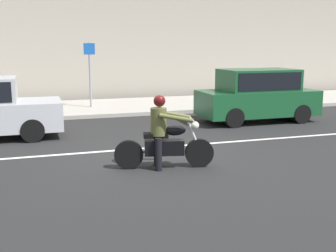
% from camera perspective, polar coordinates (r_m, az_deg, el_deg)
% --- Properties ---
extents(ground_plane, '(80.00, 80.00, 0.00)m').
position_cam_1_polar(ground_plane, '(9.96, -1.98, -4.24)').
color(ground_plane, '#242424').
extents(sidewalk_slab, '(40.00, 4.40, 0.14)m').
position_cam_1_polar(sidewalk_slab, '(17.63, -9.04, 2.50)').
color(sidewalk_slab, '#A8A399').
rests_on(sidewalk_slab, ground_plane).
extents(lane_marking_stripe, '(18.00, 0.14, 0.01)m').
position_cam_1_polar(lane_marking_stripe, '(10.60, -8.51, -3.40)').
color(lane_marking_stripe, silver).
rests_on(lane_marking_stripe, ground_plane).
extents(motorcycle_with_rider_olive, '(2.11, 0.80, 1.58)m').
position_cam_1_polar(motorcycle_with_rider_olive, '(8.96, -0.59, -1.69)').
color(motorcycle_with_rider_olive, black).
rests_on(motorcycle_with_rider_olive, ground_plane).
extents(parked_hatchback_forest_green, '(4.03, 1.76, 1.80)m').
position_cam_1_polar(parked_hatchback_forest_green, '(14.78, 12.03, 4.19)').
color(parked_hatchback_forest_green, '#164C28').
rests_on(parked_hatchback_forest_green, ground_plane).
extents(street_sign_post, '(0.44, 0.08, 2.57)m').
position_cam_1_polar(street_sign_post, '(17.18, -10.54, 7.68)').
color(street_sign_post, gray).
rests_on(street_sign_post, sidewalk_slab).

